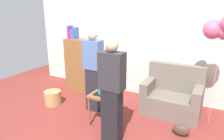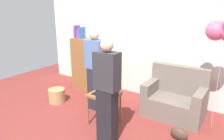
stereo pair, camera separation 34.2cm
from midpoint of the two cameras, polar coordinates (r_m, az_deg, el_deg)
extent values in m
plane|color=maroon|center=(3.66, -2.41, -17.18)|extent=(8.00, 8.00, 0.00)
cube|color=silver|center=(4.89, 11.93, 8.26)|extent=(6.00, 0.10, 2.70)
cube|color=#6B6056|center=(4.30, 18.50, -9.54)|extent=(1.10, 0.70, 0.40)
cube|color=#6B6056|center=(4.37, 20.06, -2.47)|extent=(1.10, 0.16, 0.56)
cube|color=#6B6056|center=(4.30, 12.88, -4.41)|extent=(0.16, 0.70, 0.24)
cube|color=#6B6056|center=(4.09, 25.26, -6.76)|extent=(0.16, 0.70, 0.24)
cube|color=brown|center=(5.27, -4.78, 1.39)|extent=(0.80, 0.36, 1.30)
cube|color=#7F3D93|center=(5.32, -7.68, 10.28)|extent=(0.05, 0.20, 0.31)
cube|color=#7F3D93|center=(5.29, -7.21, 9.73)|extent=(0.05, 0.16, 0.21)
cube|color=#7F3D93|center=(5.26, -6.76, 9.72)|extent=(0.05, 0.20, 0.22)
cube|color=#3366B7|center=(5.22, -6.34, 10.01)|extent=(0.03, 0.23, 0.27)
cube|color=brown|center=(3.72, 0.48, -6.71)|extent=(0.48, 0.48, 0.04)
cylinder|color=brown|center=(3.80, -4.00, -11.06)|extent=(0.04, 0.04, 0.54)
cylinder|color=brown|center=(3.59, 1.44, -12.83)|extent=(0.04, 0.04, 0.54)
cylinder|color=brown|center=(4.10, -0.36, -8.81)|extent=(0.04, 0.04, 0.54)
cylinder|color=brown|center=(3.91, 4.81, -10.27)|extent=(0.04, 0.04, 0.54)
cube|color=black|center=(3.71, 0.48, -6.32)|extent=(0.32, 0.32, 0.02)
cylinder|color=teal|center=(3.69, 0.48, -5.56)|extent=(0.26, 0.26, 0.09)
cylinder|color=#66B2E5|center=(3.62, 1.41, -4.81)|extent=(0.01, 0.01, 0.05)
cylinder|color=#66B2E5|center=(3.66, 1.55, -4.49)|extent=(0.01, 0.01, 0.06)
cylinder|color=#EA668C|center=(3.71, 1.58, -4.20)|extent=(0.01, 0.01, 0.06)
cylinder|color=#F2CC4C|center=(3.71, 0.93, -4.16)|extent=(0.01, 0.01, 0.06)
cylinder|color=#F2CC4C|center=(3.73, 0.29, -4.11)|extent=(0.01, 0.01, 0.05)
cylinder|color=#EA668C|center=(3.70, -0.19, -4.25)|extent=(0.01, 0.01, 0.06)
cylinder|color=#66B2E5|center=(3.68, -0.47, -4.36)|extent=(0.01, 0.01, 0.06)
cylinder|color=#EA668C|center=(3.63, -0.80, -4.69)|extent=(0.01, 0.01, 0.05)
cylinder|color=#F2CC4C|center=(3.61, -0.39, -4.77)|extent=(0.01, 0.01, 0.06)
cylinder|color=#66B2E5|center=(3.60, 0.42, -4.92)|extent=(0.01, 0.01, 0.05)
cylinder|color=#66B2E5|center=(3.61, 0.98, -4.89)|extent=(0.01, 0.01, 0.05)
cube|color=#23232D|center=(4.29, -2.19, -5.17)|extent=(0.28, 0.20, 0.88)
cube|color=#4C6BA3|center=(4.08, -2.30, 4.26)|extent=(0.36, 0.22, 0.56)
sphere|color=#D1A889|center=(4.01, -2.36, 9.49)|extent=(0.19, 0.19, 0.19)
cube|color=black|center=(3.28, 1.71, -12.46)|extent=(0.28, 0.20, 0.88)
cube|color=#2D2D33|center=(3.00, 1.83, -0.36)|extent=(0.36, 0.22, 0.56)
sphere|color=#D1A889|center=(2.91, 1.90, 6.72)|extent=(0.19, 0.19, 0.19)
cylinder|color=#A88451|center=(4.82, -12.80, -6.80)|extent=(0.36, 0.36, 0.30)
ellipsoid|color=#473328|center=(3.71, 20.44, -15.99)|extent=(0.28, 0.14, 0.20)
cylinder|color=silver|center=(3.95, 29.00, -3.44)|extent=(0.00, 0.00, 1.64)
sphere|color=#D65B84|center=(3.79, 28.84, 9.38)|extent=(0.32, 0.32, 0.32)
camera|label=1|loc=(0.17, -87.41, 0.78)|focal=33.64mm
camera|label=2|loc=(0.17, 92.59, -0.78)|focal=33.64mm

